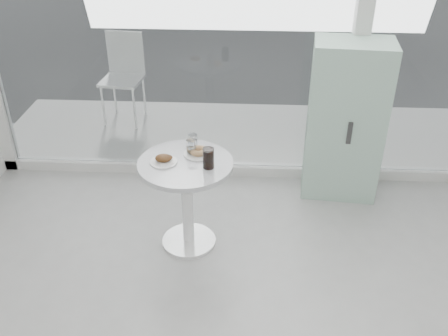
# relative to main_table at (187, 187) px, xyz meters

# --- Properties ---
(room_shell) EXTENTS (6.00, 6.00, 6.00)m
(room_shell) POSITION_rel_main_table_xyz_m (0.50, -2.46, 1.36)
(room_shell) COLOR white
(room_shell) RESTS_ON ground
(main_table) EXTENTS (0.72, 0.72, 0.77)m
(main_table) POSITION_rel_main_table_xyz_m (0.00, 0.00, 0.00)
(main_table) COLOR white
(main_table) RESTS_ON ground
(patio_deck) EXTENTS (5.60, 1.60, 0.05)m
(patio_deck) POSITION_rel_main_table_xyz_m (0.50, 1.90, -0.53)
(patio_deck) COLOR silver
(patio_deck) RESTS_ON ground
(mint_cabinet) EXTENTS (0.70, 0.50, 1.44)m
(mint_cabinet) POSITION_rel_main_table_xyz_m (1.32, 0.87, 0.17)
(mint_cabinet) COLOR #98C2AB
(mint_cabinet) RESTS_ON ground
(patio_chair) EXTENTS (0.48, 0.48, 1.01)m
(patio_chair) POSITION_rel_main_table_xyz_m (-0.99, 2.23, 0.07)
(patio_chair) COLOR white
(patio_chair) RESTS_ON patio_deck
(plate_fritter) EXTENTS (0.20, 0.20, 0.07)m
(plate_fritter) POSITION_rel_main_table_xyz_m (-0.16, -0.02, 0.25)
(plate_fritter) COLOR white
(plate_fritter) RESTS_ON main_table
(plate_donut) EXTENTS (0.23, 0.23, 0.06)m
(plate_donut) POSITION_rel_main_table_xyz_m (0.09, 0.12, 0.24)
(plate_donut) COLOR white
(plate_donut) RESTS_ON main_table
(water_tumbler_a) EXTENTS (0.08, 0.08, 0.12)m
(water_tumbler_a) POSITION_rel_main_table_xyz_m (0.03, 0.12, 0.27)
(water_tumbler_a) COLOR white
(water_tumbler_a) RESTS_ON main_table
(water_tumbler_b) EXTENTS (0.07, 0.07, 0.11)m
(water_tumbler_b) POSITION_rel_main_table_xyz_m (0.03, 0.23, 0.27)
(water_tumbler_b) COLOR white
(water_tumbler_b) RESTS_ON main_table
(cola_glass) EXTENTS (0.08, 0.08, 0.16)m
(cola_glass) POSITION_rel_main_table_xyz_m (0.18, -0.07, 0.30)
(cola_glass) COLOR white
(cola_glass) RESTS_ON main_table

